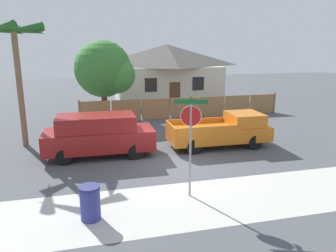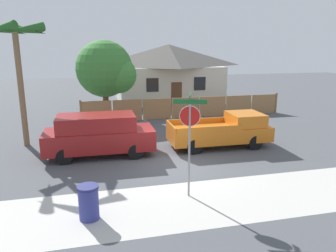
% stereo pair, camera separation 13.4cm
% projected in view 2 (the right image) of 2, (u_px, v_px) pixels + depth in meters
% --- Properties ---
extents(ground_plane, '(80.00, 80.00, 0.00)m').
position_uv_depth(ground_plane, '(172.00, 164.00, 14.05)').
color(ground_plane, '#4C4F54').
extents(sidewalk_strip, '(36.00, 3.20, 0.01)m').
position_uv_depth(sidewalk_strip, '(199.00, 202.00, 10.65)').
color(sidewalk_strip, beige).
rests_on(sidewalk_strip, ground).
extents(wooden_fence, '(14.30, 0.12, 1.51)m').
position_uv_depth(wooden_fence, '(185.00, 108.00, 22.94)').
color(wooden_fence, '#997047').
rests_on(wooden_fence, ground).
extents(house, '(9.67, 6.00, 5.03)m').
position_uv_depth(house, '(168.00, 72.00, 29.32)').
color(house, beige).
rests_on(house, ground).
extents(oak_tree, '(4.04, 3.85, 5.32)m').
position_uv_depth(oak_tree, '(107.00, 70.00, 22.17)').
color(oak_tree, brown).
rests_on(oak_tree, ground).
extents(palm_tree, '(2.95, 3.17, 6.03)m').
position_uv_depth(palm_tree, '(16.00, 40.00, 15.45)').
color(palm_tree, brown).
rests_on(palm_tree, ground).
extents(red_suv, '(4.95, 1.98, 1.92)m').
position_uv_depth(red_suv, '(99.00, 134.00, 14.90)').
color(red_suv, maroon).
rests_on(red_suv, ground).
extents(orange_pickup, '(5.04, 1.99, 1.66)m').
position_uv_depth(orange_pickup, '(224.00, 131.00, 16.34)').
color(orange_pickup, orange).
rests_on(orange_pickup, ground).
extents(stop_sign, '(1.02, 0.92, 3.49)m').
position_uv_depth(stop_sign, '(190.00, 127.00, 10.55)').
color(stop_sign, gray).
rests_on(stop_sign, ground).
extents(trash_bin, '(0.62, 0.62, 1.05)m').
position_uv_depth(trash_bin, '(89.00, 202.00, 9.52)').
color(trash_bin, navy).
rests_on(trash_bin, ground).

